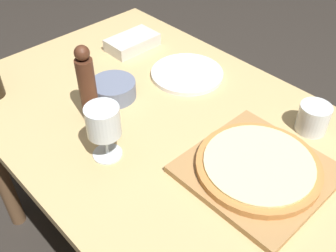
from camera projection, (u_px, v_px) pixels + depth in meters
dining_table at (174, 151)px, 1.16m from camera, size 0.82×1.34×0.72m
cutting_board at (257, 171)px, 0.96m from camera, size 0.32×0.32×0.02m
pizza at (258, 165)px, 0.94m from camera, size 0.30×0.30×0.02m
pepper_mill at (87, 85)px, 1.06m from camera, size 0.05×0.05×0.23m
wine_glass at (103, 123)px, 0.94m from camera, size 0.09×0.09×0.15m
small_bowl at (113, 89)px, 1.19m from camera, size 0.14×0.14×0.05m
drinking_tumbler at (313, 118)px, 1.06m from camera, size 0.08×0.08×0.08m
dinner_plate at (187, 74)px, 1.28m from camera, size 0.24×0.24×0.01m
food_container at (132, 42)px, 1.41m from camera, size 0.18×0.11×0.04m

